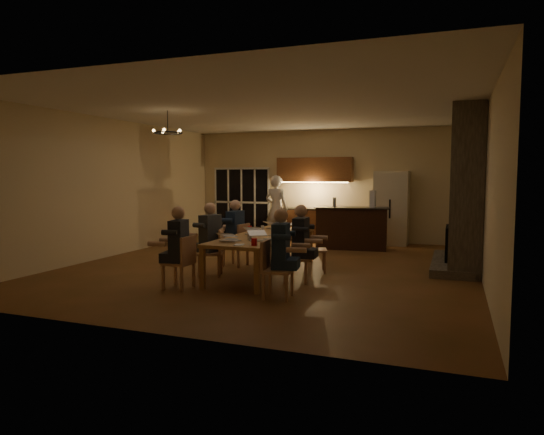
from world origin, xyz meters
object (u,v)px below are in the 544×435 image
(bar_island, at_px, (352,228))
(laptop_d, at_px, (278,230))
(chair_right_near, at_px, (278,270))
(person_left_near, at_px, (179,248))
(person_left_far, at_px, (235,233))
(bar_blender, at_px, (373,199))
(mug_front, at_px, (250,235))
(mug_back, at_px, (263,228))
(person_left_mid, at_px, (210,239))
(person_right_mid, at_px, (301,244))
(redcup_far, at_px, (294,225))
(chair_right_far, at_px, (315,249))
(chandelier, at_px, (168,133))
(laptop_a, at_px, (230,235))
(laptop_c, at_px, (254,228))
(laptop_f, at_px, (296,224))
(plate_left, at_px, (231,240))
(chair_left_mid, at_px, (211,253))
(plate_near, at_px, (271,239))
(bar_bottle, at_px, (334,202))
(redcup_near, at_px, (254,242))
(mug_mid, at_px, (278,229))
(person_right_near, at_px, (281,253))
(chair_left_near, at_px, (178,262))
(can_cola, at_px, (279,225))
(chair_left_far, at_px, (236,245))
(refrigerator, at_px, (391,208))
(can_silver, at_px, (249,236))
(chair_right_mid, at_px, (296,258))
(laptop_e, at_px, (275,223))
(dining_table, at_px, (264,254))
(redcup_mid, at_px, (250,229))
(laptop_b, at_px, (259,234))
(standing_person, at_px, (276,209))

(bar_island, relative_size, laptop_d, 5.82)
(chair_right_near, bearing_deg, person_left_near, 84.72)
(person_left_far, distance_m, bar_blender, 4.02)
(mug_front, relative_size, mug_back, 1.00)
(person_left_mid, distance_m, person_right_mid, 1.78)
(mug_back, relative_size, redcup_far, 0.83)
(bar_island, xyz_separation_m, chair_right_far, (-0.09, -3.18, -0.10))
(chandelier, relative_size, laptop_a, 1.84)
(laptop_c, xyz_separation_m, laptop_f, (0.51, 1.06, 0.00))
(laptop_f, bearing_deg, plate_left, -100.66)
(chair_left_mid, relative_size, chandelier, 1.51)
(plate_near, bearing_deg, bar_bottle, 88.21)
(mug_back, bearing_deg, redcup_near, -71.87)
(mug_mid, bearing_deg, person_right_near, -69.14)
(chair_left_near, height_order, redcup_near, chair_left_near)
(can_cola, bearing_deg, chair_left_far, -130.74)
(plate_left, bearing_deg, mug_mid, 77.30)
(mug_front, height_order, mug_back, same)
(chair_left_far, height_order, mug_back, chair_left_far)
(refrigerator, relative_size, chair_left_mid, 2.25)
(refrigerator, relative_size, plate_left, 8.00)
(chair_left_near, distance_m, can_silver, 1.35)
(chair_left_mid, xyz_separation_m, person_right_mid, (1.75, 0.07, 0.24))
(chair_left_mid, relative_size, mug_front, 8.90)
(plate_left, bearing_deg, bar_bottle, 80.32)
(chair_right_far, height_order, person_right_mid, person_right_mid)
(chair_right_mid, distance_m, bar_bottle, 4.30)
(person_right_mid, height_order, laptop_e, person_right_mid)
(person_right_mid, height_order, redcup_far, person_right_mid)
(dining_table, relative_size, plate_near, 11.41)
(chair_right_far, height_order, person_left_near, person_left_near)
(laptop_e, height_order, bar_blender, bar_blender)
(person_right_mid, relative_size, redcup_mid, 11.50)
(chair_right_far, xyz_separation_m, laptop_b, (-0.66, -1.32, 0.42))
(chair_right_near, height_order, person_left_mid, person_left_mid)
(standing_person, relative_size, bar_bottle, 7.89)
(person_left_near, distance_m, laptop_b, 1.39)
(redcup_far, bearing_deg, chair_left_mid, -118.56)
(laptop_f, distance_m, plate_near, 1.72)
(person_right_mid, height_order, can_silver, person_right_mid)
(chair_left_mid, distance_m, laptop_c, 0.97)
(mug_back, relative_size, plate_left, 0.40)
(standing_person, distance_m, mug_front, 4.94)
(chair_left_far, bearing_deg, person_left_near, 7.60)
(laptop_a, relative_size, mug_front, 3.20)
(redcup_mid, bearing_deg, bar_island, 67.01)
(person_left_near, bearing_deg, chair_right_far, 130.15)
(bar_island, distance_m, plate_near, 4.36)
(laptop_a, bearing_deg, can_silver, -121.99)
(chair_right_near, xyz_separation_m, mug_front, (-0.95, 1.15, 0.36))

